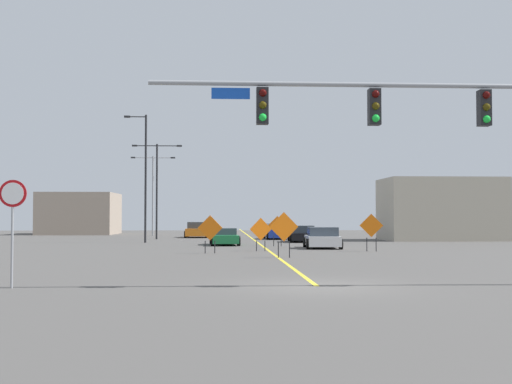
{
  "coord_description": "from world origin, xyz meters",
  "views": [
    {
      "loc": [
        -2.72,
        -18.3,
        2.0
      ],
      "look_at": [
        -0.64,
        20.57,
        3.45
      ],
      "focal_mm": 45.26,
      "sensor_mm": 36.0,
      "label": 1
    }
  ],
  "objects": [
    {
      "name": "stop_sign",
      "position": [
        -8.53,
        -0.03,
        2.11
      ],
      "size": [
        0.76,
        0.07,
        3.01
      ],
      "color": "gray",
      "rests_on": "ground"
    },
    {
      "name": "street_lamp_mid_left",
      "position": [
        -9.63,
        46.98,
        4.83
      ],
      "size": [
        4.44,
        0.24,
        8.03
      ],
      "color": "gray",
      "rests_on": "ground"
    },
    {
      "name": "ground",
      "position": [
        0.0,
        0.0,
        0.0
      ],
      "size": [
        143.32,
        143.32,
        0.0
      ],
      "primitive_type": "plane",
      "color": "#4C4947"
    },
    {
      "name": "car_blue_approaching",
      "position": [
        2.02,
        37.39,
        0.65
      ],
      "size": [
        2.12,
        4.65,
        1.35
      ],
      "color": "#1E389E",
      "rests_on": "ground"
    },
    {
      "name": "car_black_far",
      "position": [
        3.5,
        31.24,
        0.61
      ],
      "size": [
        2.26,
        4.57,
        1.27
      ],
      "color": "black",
      "rests_on": "ground"
    },
    {
      "name": "construction_sign_left_shoulder",
      "position": [
        0.96,
        24.1,
        1.27
      ],
      "size": [
        1.27,
        0.05,
        2.0
      ],
      "color": "orange",
      "rests_on": "ground"
    },
    {
      "name": "road_centre_stripe",
      "position": [
        0.0,
        39.81,
        0.0
      ],
      "size": [
        0.16,
        79.62,
        0.01
      ],
      "color": "yellow",
      "rests_on": "ground"
    },
    {
      "name": "construction_sign_median_far",
      "position": [
        -3.33,
        16.3,
        1.28
      ],
      "size": [
        1.33,
        0.29,
        2.04
      ],
      "color": "orange",
      "rests_on": "ground"
    },
    {
      "name": "street_lamp_far_left",
      "position": [
        -8.31,
        37.66,
        4.92
      ],
      "size": [
        4.29,
        0.24,
        8.22
      ],
      "color": "black",
      "rests_on": "ground"
    },
    {
      "name": "car_green_near",
      "position": [
        -2.52,
        26.32,
        0.56
      ],
      "size": [
        2.12,
        4.41,
        1.16
      ],
      "color": "#196B38",
      "rests_on": "ground"
    },
    {
      "name": "construction_sign_right_shoulder",
      "position": [
        0.26,
        12.48,
        1.39
      ],
      "size": [
        1.4,
        0.23,
        2.19
      ],
      "color": "orange",
      "rests_on": "ground"
    },
    {
      "name": "construction_sign_left_lane",
      "position": [
        5.76,
        17.81,
        1.35
      ],
      "size": [
        1.31,
        0.3,
        2.13
      ],
      "color": "orange",
      "rests_on": "ground"
    },
    {
      "name": "street_lamp_far_right",
      "position": [
        -8.53,
        30.44,
        5.23
      ],
      "size": [
        1.71,
        0.24,
        9.63
      ],
      "color": "black",
      "rests_on": "ground"
    },
    {
      "name": "roadside_building_east",
      "position": [
        15.4,
        34.15,
        2.55
      ],
      "size": [
        9.43,
        5.91,
        5.1
      ],
      "color": "#B2A893",
      "rests_on": "ground"
    },
    {
      "name": "car_orange_distant",
      "position": [
        -4.98,
        42.08,
        0.65
      ],
      "size": [
        2.25,
        4.28,
        1.44
      ],
      "color": "orange",
      "rests_on": "ground"
    },
    {
      "name": "car_white_passing",
      "position": [
        3.53,
        21.44,
        0.63
      ],
      "size": [
        2.36,
        4.02,
        1.31
      ],
      "color": "white",
      "rests_on": "ground"
    },
    {
      "name": "traffic_signal_assembly",
      "position": [
        3.33,
        -0.02,
        4.79
      ],
      "size": [
        13.07,
        0.44,
        6.21
      ],
      "color": "gray",
      "rests_on": "ground"
    },
    {
      "name": "construction_sign_right_lane",
      "position": [
        -0.48,
        18.48,
        1.17
      ],
      "size": [
        1.27,
        0.32,
        1.9
      ],
      "color": "orange",
      "rests_on": "ground"
    },
    {
      "name": "roadside_building_west",
      "position": [
        -18.27,
        53.54,
        2.25
      ],
      "size": [
        7.86,
        8.15,
        4.51
      ],
      "color": "gray",
      "rests_on": "ground"
    }
  ]
}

